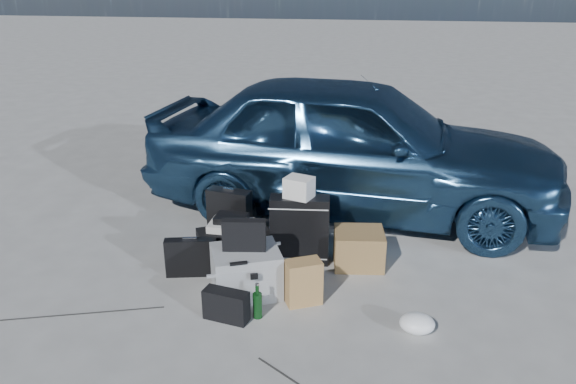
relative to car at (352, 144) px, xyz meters
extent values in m
plane|color=#A2A19D|center=(-0.71, -2.10, -0.77)|extent=(60.00, 60.00, 0.00)
imported|color=#2F5A84|center=(0.00, 0.00, 0.00)|extent=(4.69, 2.24, 1.55)
cube|color=#949699|center=(-0.75, -1.99, -0.57)|extent=(0.69, 0.63, 0.40)
cube|color=black|center=(-0.77, -1.98, -0.24)|extent=(0.37, 0.14, 0.27)
cube|color=black|center=(-1.31, -1.78, -0.60)|extent=(0.47, 0.20, 0.36)
cube|color=black|center=(-1.14, -1.08, -0.49)|extent=(0.46, 0.24, 0.57)
cube|color=black|center=(-0.39, -1.37, -0.45)|extent=(0.56, 0.25, 0.65)
cube|color=silver|center=(-0.40, -1.37, -0.02)|extent=(0.29, 0.26, 0.19)
cube|color=black|center=(-1.01, -1.44, -0.61)|extent=(0.70, 0.55, 0.32)
cube|color=silver|center=(-1.03, -1.44, -0.42)|extent=(0.40, 0.30, 0.07)
cube|color=black|center=(-1.02, -1.43, -0.35)|extent=(0.30, 0.22, 0.06)
cube|color=#AA834A|center=(-0.26, -2.07, -0.58)|extent=(0.33, 0.28, 0.38)
cube|color=olive|center=(0.16, -1.34, -0.60)|extent=(0.50, 0.45, 0.34)
ellipsoid|color=white|center=(0.66, -2.33, -0.70)|extent=(0.27, 0.23, 0.15)
cube|color=black|center=(-0.82, -2.41, -0.65)|extent=(0.38, 0.20, 0.25)
cylinder|color=black|center=(-0.58, -2.34, -0.63)|extent=(0.08, 0.08, 0.29)
camera|label=1|loc=(0.27, -6.04, 1.78)|focal=35.00mm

